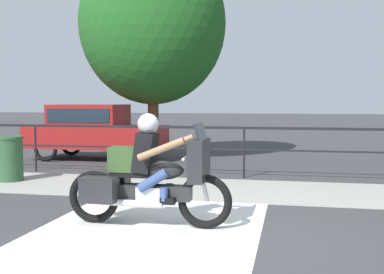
{
  "coord_description": "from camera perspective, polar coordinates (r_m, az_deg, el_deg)",
  "views": [
    {
      "loc": [
        1.04,
        -5.77,
        1.72
      ],
      "look_at": [
        -0.49,
        1.56,
        1.16
      ],
      "focal_mm": 45.0,
      "sensor_mm": 36.0,
      "label": 1
    }
  ],
  "objects": [
    {
      "name": "ground_plane",
      "position": [
        6.11,
        1.55,
        -12.06
      ],
      "size": [
        120.0,
        120.0,
        0.0
      ],
      "primitive_type": "plane",
      "color": "#38383A"
    },
    {
      "name": "sidewalk_band",
      "position": [
        9.39,
        5.25,
        -6.25
      ],
      "size": [
        44.0,
        2.4,
        0.01
      ],
      "primitive_type": "cube",
      "color": "#99968E",
      "rests_on": "ground"
    },
    {
      "name": "crosswalk_band",
      "position": [
        6.12,
        -6.53,
        -12.03
      ],
      "size": [
        2.97,
        6.0,
        0.01
      ],
      "primitive_type": "cube",
      "color": "silver",
      "rests_on": "ground"
    },
    {
      "name": "fence_railing",
      "position": [
        10.76,
        6.2,
        -0.06
      ],
      "size": [
        36.0,
        0.05,
        1.15
      ],
      "color": "black",
      "rests_on": "ground"
    },
    {
      "name": "motorcycle",
      "position": [
        6.64,
        -5.28,
        -4.61
      ],
      "size": [
        2.33,
        0.76,
        1.55
      ],
      "rotation": [
        0.0,
        0.0,
        0.08
      ],
      "color": "black",
      "rests_on": "ground"
    },
    {
      "name": "parked_car",
      "position": [
        14.44,
        -11.54,
        1.05
      ],
      "size": [
        3.95,
        1.74,
        1.61
      ],
      "rotation": [
        0.0,
        0.0,
        -0.02
      ],
      "color": "maroon",
      "rests_on": "ground"
    },
    {
      "name": "trash_bin",
      "position": [
        11.01,
        -20.78,
        -2.41
      ],
      "size": [
        0.57,
        0.57,
        0.97
      ],
      "color": "#284C2D",
      "rests_on": "ground"
    },
    {
      "name": "tree_behind_car",
      "position": [
        14.54,
        -4.68,
        13.18
      ],
      "size": [
        4.29,
        4.29,
        6.33
      ],
      "color": "brown",
      "rests_on": "ground"
    }
  ]
}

